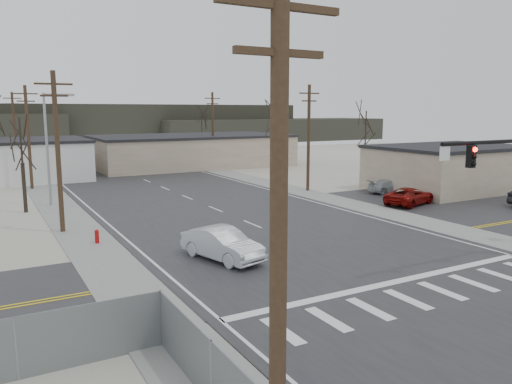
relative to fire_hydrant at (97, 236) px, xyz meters
The scene contains 27 objects.
ground 12.97m from the fire_hydrant, 38.11° to the right, with size 140.00×140.00×0.00m, color silver.
main_road 12.38m from the fire_hydrant, 34.46° to the left, with size 18.00×110.00×0.05m, color #252528.
cross_road 12.97m from the fire_hydrant, 38.11° to the right, with size 90.00×10.00×0.04m, color #252528.
parking_lot 30.27m from the fire_hydrant, ahead, with size 18.00×20.00×0.03m, color #252528.
sidewalk_left 12.01m from the fire_hydrant, 91.91° to the left, with size 3.00×90.00×0.06m, color gray.
sidewalk_right 24.02m from the fire_hydrant, 29.98° to the left, with size 3.00×90.00×0.06m, color gray.
fire_hydrant is the anchor object (origin of this frame).
building_right_far 41.32m from the fire_hydrant, 60.70° to the left, with size 26.30×14.30×4.30m.
building_lot 34.48m from the fire_hydrant, ahead, with size 14.30×10.30×4.30m.
upole_left_a 22.55m from the fire_hydrant, 93.38° to the right, with size 2.20×0.30×10.00m.
upole_left_b 6.36m from the fire_hydrant, 108.00° to the left, with size 2.20×0.30×10.00m.
upole_left_c 24.50m from the fire_hydrant, 93.10° to the left, with size 2.20×0.30×10.00m.
upole_left_d 44.28m from the fire_hydrant, 91.69° to the left, with size 2.20×0.30×10.00m.
upole_right_a 24.37m from the fire_hydrant, 24.74° to the left, with size 2.20×0.30×10.00m.
upole_right_b 38.96m from the fire_hydrant, 55.86° to the left, with size 2.20×0.30×10.00m.
streetlight_main 14.76m from the fire_hydrant, 92.46° to the left, with size 2.40×0.25×9.00m.
tree_left_near 13.22m from the fire_hydrant, 103.13° to the left, with size 3.30×3.30×7.35m.
tree_right_mid 29.48m from the fire_hydrant, 38.41° to the left, with size 3.74×3.74×8.33m.
tree_right_far 50.96m from the fire_hydrant, 60.20° to the left, with size 3.52×3.52×7.84m.
tree_lot 35.48m from the fire_hydrant, 23.50° to the left, with size 3.52×3.52×7.84m.
hill_center 91.63m from the fire_hydrant, 74.02° to the left, with size 80.00×18.00×9.00m, color #333026.
hill_right 101.75m from the fire_hydrant, 53.72° to the left, with size 60.00×18.00×5.50m, color #333026.
sedan_crossing 8.06m from the fire_hydrant, 51.75° to the right, with size 1.72×4.92×1.62m, color #B5BAC1.
car_far_a 35.00m from the fire_hydrant, 72.29° to the left, with size 2.04×5.02×1.46m, color black.
car_far_b 38.38m from the fire_hydrant, 85.70° to the left, with size 1.43×3.56×1.21m, color black.
car_parked_red 24.83m from the fire_hydrant, ahead, with size 2.32×5.03×1.40m, color #750906.
car_parked_silver 28.08m from the fire_hydrant, 10.26° to the left, with size 1.76×4.34×1.26m, color #A9AFB4.
Camera 1 is at (-15.72, -20.83, 7.60)m, focal length 35.00 mm.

